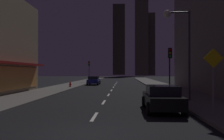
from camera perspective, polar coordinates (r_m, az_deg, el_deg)
The scene contains 14 objects.
ground_plane at distance 39.90m, azimuth 0.89°, elevation -3.69°, with size 78.00×136.00×0.10m, color black.
sidewalk_right at distance 40.25m, azimuth 10.92°, elevation -3.47°, with size 4.00×76.00×0.15m, color #605E59.
sidewalk_left at distance 40.75m, azimuth -9.01°, elevation -3.44°, with size 4.00×76.00×0.15m, color #605E59.
lane_marking_center at distance 26.74m, azimuth -0.13°, elevation -5.18°, with size 0.16×43.80×0.01m.
skyscraper_distant_tall at distance 161.73m, azimuth 1.77°, elevation 7.67°, with size 8.54×5.31×50.00m, color #333026.
skyscraper_distant_mid at distance 132.97m, azimuth 7.47°, elevation 11.48°, with size 7.16×7.65×59.25m, color #4B4738.
skyscraper_distant_short at distance 135.98m, azimuth 9.14°, elevation 6.40°, with size 7.73×5.39×36.73m, color #413D30.
car_parked_near at distance 13.09m, azimuth 12.55°, elevation -6.92°, with size 1.98×4.24×1.45m.
car_parked_far at distance 38.02m, azimuth -4.66°, elevation -2.66°, with size 1.98×4.24×1.45m.
fire_hydrant_far_left at distance 31.41m, azimuth -10.57°, elevation -3.64°, with size 0.42×0.30×0.65m.
traffic_light_near_right at distance 20.38m, azimuth 14.47°, elevation 2.31°, with size 0.32×0.48×4.20m.
traffic_light_far_left at distance 45.31m, azimuth -5.85°, elevation 0.81°, with size 0.32×0.48×4.20m.
street_lamp_right at distance 17.24m, azimuth 16.35°, elevation 9.09°, with size 1.96×0.56×6.58m.
pedestrian_crossing_sign at distance 11.44m, azimuth 24.32°, elevation -1.43°, with size 0.91×0.08×3.15m.
Camera 1 is at (1.44, -7.81, 2.22)m, focal length 36.02 mm.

